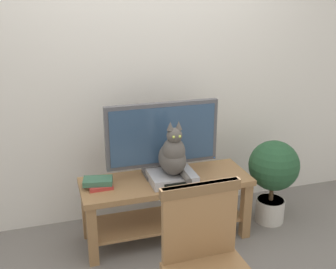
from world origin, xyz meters
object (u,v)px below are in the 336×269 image
at_px(tv, 163,137).
at_px(wooden_chair, 208,259).
at_px(tv_stand, 166,196).
at_px(cat, 173,155).
at_px(potted_plant, 273,172).
at_px(media_box, 172,177).
at_px(book_stack, 99,183).

relative_size(tv, wooden_chair, 0.97).
bearing_deg(tv_stand, wooden_chair, -94.65).
distance_m(cat, potted_plant, 0.94).
bearing_deg(media_box, cat, -85.88).
height_order(tv_stand, wooden_chair, wooden_chair).
xyz_separation_m(wooden_chair, potted_plant, (1.01, 1.01, -0.07)).
xyz_separation_m(book_stack, potted_plant, (1.45, -0.05, -0.09)).
bearing_deg(book_stack, cat, -9.56).
distance_m(tv_stand, media_box, 0.20).
height_order(media_box, wooden_chair, wooden_chair).
bearing_deg(tv_stand, media_box, -61.61).
bearing_deg(tv, media_box, -78.39).
xyz_separation_m(tv, potted_plant, (0.93, -0.12, -0.37)).
height_order(tv, media_box, tv).
distance_m(cat, wooden_chair, 1.00).
relative_size(tv, media_box, 2.56).
bearing_deg(media_box, tv, 101.61).
xyz_separation_m(wooden_chair, book_stack, (-0.43, 1.06, 0.02)).
bearing_deg(tv, tv_stand, -90.02).
xyz_separation_m(tv, cat, (0.03, -0.17, -0.09)).
bearing_deg(tv_stand, tv, 89.98).
height_order(tv_stand, book_stack, book_stack).
relative_size(cat, book_stack, 1.80).
height_order(tv_stand, potted_plant, potted_plant).
bearing_deg(tv_stand, book_stack, 177.91).
relative_size(cat, wooden_chair, 0.46).
distance_m(cat, book_stack, 0.59).
xyz_separation_m(tv, book_stack, (-0.52, -0.07, -0.28)).
xyz_separation_m(tv_stand, cat, (0.03, -0.07, 0.38)).
distance_m(media_box, cat, 0.19).
xyz_separation_m(tv_stand, book_stack, (-0.52, 0.02, 0.18)).
xyz_separation_m(tv, media_box, (0.03, -0.15, -0.28)).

